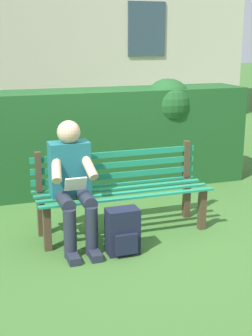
# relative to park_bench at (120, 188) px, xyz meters

# --- Properties ---
(ground) EXTENTS (60.00, 60.00, 0.00)m
(ground) POSITION_rel_park_bench_xyz_m (0.00, 0.08, -0.45)
(ground) COLOR #3D6B2D
(park_bench) EXTENTS (1.77, 0.53, 0.86)m
(park_bench) POSITION_rel_park_bench_xyz_m (0.00, 0.00, 0.00)
(park_bench) COLOR #4C3828
(park_bench) RESTS_ON ground
(person_seated) EXTENTS (0.44, 0.73, 1.19)m
(person_seated) POSITION_rel_park_bench_xyz_m (0.53, 0.18, 0.19)
(person_seated) COLOR #1E6672
(person_seated) RESTS_ON ground
(hedge_backdrop) EXTENTS (5.24, 0.78, 1.42)m
(hedge_backdrop) POSITION_rel_park_bench_xyz_m (0.42, -1.49, 0.24)
(hedge_backdrop) COLOR #1E5123
(hedge_backdrop) RESTS_ON ground
(backpack) EXTENTS (0.30, 0.26, 0.43)m
(backpack) POSITION_rel_park_bench_xyz_m (0.16, 0.54, -0.24)
(backpack) COLOR #191E33
(backpack) RESTS_ON ground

